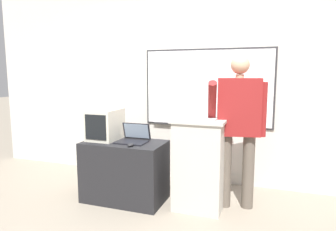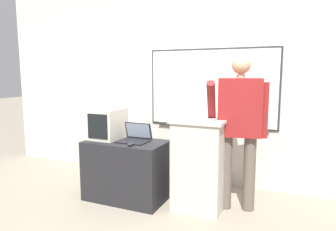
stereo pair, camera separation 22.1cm
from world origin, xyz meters
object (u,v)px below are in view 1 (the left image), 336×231
(lectern_podium, at_px, (199,164))
(crt_monitor, at_px, (105,124))
(side_desk, at_px, (125,171))
(person_presenter, at_px, (238,121))
(wireless_keyboard, at_px, (197,119))
(laptop, at_px, (134,137))
(computer_mouse_by_laptop, at_px, (131,145))

(lectern_podium, xyz_separation_m, crt_monitor, (-1.15, -0.03, 0.38))
(side_desk, height_order, person_presenter, person_presenter)
(lectern_podium, height_order, crt_monitor, crt_monitor)
(crt_monitor, bearing_deg, person_presenter, 7.29)
(wireless_keyboard, height_order, crt_monitor, crt_monitor)
(side_desk, bearing_deg, lectern_podium, 4.82)
(crt_monitor, bearing_deg, wireless_keyboard, -1.19)
(side_desk, height_order, crt_monitor, crt_monitor)
(side_desk, relative_size, laptop, 2.71)
(lectern_podium, relative_size, computer_mouse_by_laptop, 10.08)
(computer_mouse_by_laptop, relative_size, crt_monitor, 0.24)
(laptop, height_order, computer_mouse_by_laptop, laptop)
(lectern_podium, xyz_separation_m, laptop, (-0.78, -0.03, 0.25))
(lectern_podium, xyz_separation_m, person_presenter, (0.39, 0.17, 0.48))
(wireless_keyboard, xyz_separation_m, crt_monitor, (-1.13, 0.02, -0.13))
(laptop, relative_size, computer_mouse_by_laptop, 3.49)
(laptop, xyz_separation_m, crt_monitor, (-0.38, -0.00, 0.13))
(lectern_podium, xyz_separation_m, wireless_keyboard, (-0.02, -0.06, 0.51))
(laptop, distance_m, crt_monitor, 0.40)
(person_presenter, height_order, laptop, person_presenter)
(lectern_podium, relative_size, crt_monitor, 2.44)
(person_presenter, distance_m, wireless_keyboard, 0.47)
(lectern_podium, bearing_deg, crt_monitor, -178.43)
(wireless_keyboard, bearing_deg, person_presenter, 28.34)
(wireless_keyboard, distance_m, computer_mouse_by_laptop, 0.77)
(side_desk, bearing_deg, wireless_keyboard, 1.25)
(side_desk, relative_size, person_presenter, 0.56)
(person_presenter, distance_m, computer_mouse_by_laptop, 1.20)
(laptop, relative_size, crt_monitor, 0.84)
(side_desk, xyz_separation_m, wireless_keyboard, (0.86, 0.02, 0.66))
(computer_mouse_by_laptop, bearing_deg, lectern_podium, 19.67)
(person_presenter, xyz_separation_m, laptop, (-1.17, -0.19, -0.22))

